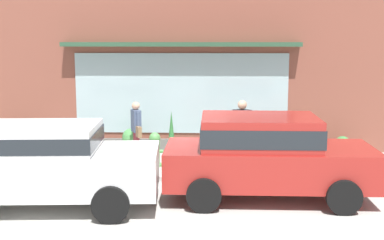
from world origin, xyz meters
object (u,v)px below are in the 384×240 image
(potted_plant_near_hydrant, at_px, (342,147))
(potted_plant_corner_tall, at_px, (206,147))
(potted_plant_window_left, at_px, (91,146))
(pedestrian_with_handbag, at_px, (136,127))
(potted_plant_window_right, at_px, (12,139))
(parked_car_red, at_px, (265,152))
(fire_hydrant, at_px, (155,149))
(pedestrian_passerby, at_px, (242,128))
(potted_plant_doorstep, at_px, (131,141))
(parked_car_white, at_px, (44,160))
(potted_plant_window_center, at_px, (171,134))
(potted_plant_trailing_edge, at_px, (312,142))

(potted_plant_near_hydrant, bearing_deg, potted_plant_corner_tall, -175.59)
(potted_plant_corner_tall, relative_size, potted_plant_window_left, 0.93)
(pedestrian_with_handbag, bearing_deg, potted_plant_near_hydrant, 71.82)
(potted_plant_window_right, distance_m, potted_plant_window_left, 2.27)
(parked_car_red, height_order, potted_plant_window_right, parked_car_red)
(fire_hydrant, relative_size, potted_plant_corner_tall, 1.61)
(parked_car_red, height_order, potted_plant_corner_tall, parked_car_red)
(potted_plant_window_right, bearing_deg, parked_car_red, -28.38)
(pedestrian_passerby, relative_size, potted_plant_window_right, 1.96)
(potted_plant_doorstep, bearing_deg, potted_plant_window_left, -166.95)
(parked_car_red, distance_m, potted_plant_corner_tall, 3.82)
(pedestrian_passerby, height_order, parked_car_white, pedestrian_passerby)
(potted_plant_window_left, bearing_deg, potted_plant_corner_tall, -1.83)
(parked_car_white, bearing_deg, fire_hydrant, 58.02)
(fire_hydrant, bearing_deg, potted_plant_window_left, 150.59)
(pedestrian_passerby, bearing_deg, parked_car_white, -130.72)
(potted_plant_window_center, bearing_deg, fire_hydrant, -106.80)
(parked_car_red, height_order, potted_plant_window_left, parked_car_red)
(fire_hydrant, relative_size, potted_plant_trailing_edge, 1.22)
(pedestrian_with_handbag, xyz_separation_m, potted_plant_corner_tall, (1.85, 0.39, -0.63))
(pedestrian_with_handbag, bearing_deg, potted_plant_window_right, -122.53)
(potted_plant_window_center, distance_m, potted_plant_near_hydrant, 4.77)
(potted_plant_window_left, bearing_deg, parked_car_white, -87.98)
(potted_plant_near_hydrant, bearing_deg, potted_plant_window_right, -178.71)
(parked_car_white, xyz_separation_m, potted_plant_corner_tall, (3.04, 4.28, -0.64))
(potted_plant_window_right, bearing_deg, potted_plant_near_hydrant, 1.29)
(potted_plant_doorstep, height_order, potted_plant_near_hydrant, potted_plant_doorstep)
(pedestrian_with_handbag, xyz_separation_m, potted_plant_window_center, (0.90, 0.53, -0.31))
(potted_plant_near_hydrant, bearing_deg, fire_hydrant, -166.02)
(pedestrian_with_handbag, relative_size, parked_car_white, 0.37)
(pedestrian_passerby, bearing_deg, potted_plant_window_center, 158.19)
(pedestrian_with_handbag, height_order, pedestrian_passerby, pedestrian_passerby)
(fire_hydrant, bearing_deg, parked_car_white, -117.95)
(potted_plant_doorstep, relative_size, potted_plant_trailing_edge, 1.03)
(potted_plant_near_hydrant, bearing_deg, potted_plant_trailing_edge, 178.02)
(potted_plant_window_right, xyz_separation_m, potted_plant_trailing_edge, (8.42, 0.24, -0.08))
(potted_plant_corner_tall, height_order, potted_plant_window_left, potted_plant_window_left)
(pedestrian_with_handbag, height_order, parked_car_red, parked_car_red)
(parked_car_white, xyz_separation_m, potted_plant_near_hydrant, (6.84, 4.57, -0.66))
(pedestrian_with_handbag, xyz_separation_m, potted_plant_trailing_edge, (4.81, 0.71, -0.53))
(pedestrian_with_handbag, distance_m, potted_plant_trailing_edge, 4.89)
(fire_hydrant, distance_m, potted_plant_trailing_edge, 4.44)
(potted_plant_window_left, bearing_deg, potted_plant_window_right, -179.55)
(potted_plant_trailing_edge, bearing_deg, parked_car_white, -142.54)
(potted_plant_doorstep, bearing_deg, potted_plant_window_right, -175.42)
(fire_hydrant, bearing_deg, potted_plant_trailing_edge, 16.94)
(potted_plant_trailing_edge, xyz_separation_m, potted_plant_near_hydrant, (0.84, -0.03, -0.12))
(potted_plant_window_right, relative_size, potted_plant_window_center, 0.69)
(potted_plant_doorstep, xyz_separation_m, potted_plant_near_hydrant, (5.92, -0.06, -0.12))
(parked_car_red, distance_m, potted_plant_doorstep, 5.19)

